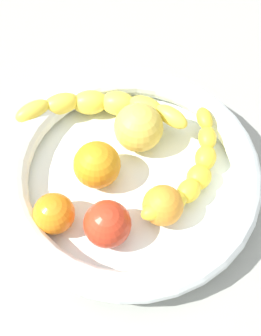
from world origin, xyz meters
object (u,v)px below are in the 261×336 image
at_px(orange_front, 54,214).
at_px(banana_draped_left, 103,106).
at_px(apple_yellow, 139,127).
at_px(banana_draped_right, 193,171).
at_px(orange_mid_right, 163,205).
at_px(orange_mid_left, 97,166).
at_px(tomato_red, 107,224).
at_px(fruit_bowl, 130,174).

bearing_deg(orange_front, banana_draped_left, -14.43).
bearing_deg(banana_draped_left, apple_yellow, -125.37).
distance_m(banana_draped_left, apple_yellow, 0.07).
bearing_deg(banana_draped_right, banana_draped_left, 53.39).
height_order(orange_mid_right, apple_yellow, apple_yellow).
distance_m(banana_draped_right, orange_front, 0.20).
xyz_separation_m(orange_mid_left, apple_yellow, (0.07, -0.05, 0.00)).
xyz_separation_m(banana_draped_right, tomato_red, (-0.09, 0.11, 0.01)).
height_order(fruit_bowl, orange_mid_left, orange_mid_left).
height_order(orange_mid_left, tomato_red, orange_mid_left).
relative_size(tomato_red, apple_yellow, 0.87).
bearing_deg(orange_mid_left, fruit_bowl, -88.42).
bearing_deg(orange_mid_left, tomato_red, -164.83).
relative_size(orange_front, tomato_red, 0.89).
bearing_deg(apple_yellow, orange_front, 144.01).
height_order(banana_draped_right, orange_mid_left, orange_mid_left).
xyz_separation_m(banana_draped_left, orange_mid_right, (-0.16, -0.10, -0.00)).
relative_size(banana_draped_left, orange_mid_left, 3.98).
bearing_deg(orange_front, fruit_bowl, -51.71).
height_order(fruit_bowl, banana_draped_left, banana_draped_left).
relative_size(banana_draped_right, apple_yellow, 2.70).
xyz_separation_m(orange_mid_right, tomato_red, (-0.03, 0.07, 0.00)).
relative_size(orange_mid_left, orange_mid_right, 1.19).
xyz_separation_m(fruit_bowl, orange_front, (-0.07, 0.09, 0.02)).
bearing_deg(banana_draped_right, orange_mid_left, 92.23).
height_order(banana_draped_left, orange_mid_left, orange_mid_left).
bearing_deg(orange_front, orange_mid_left, -33.40).
relative_size(banana_draped_left, orange_mid_right, 4.74).
height_order(fruit_bowl, apple_yellow, apple_yellow).
distance_m(banana_draped_left, orange_mid_right, 0.18).
distance_m(fruit_bowl, orange_front, 0.12).
bearing_deg(banana_draped_left, fruit_bowl, -155.04).
bearing_deg(banana_draped_right, apple_yellow, 52.55).
bearing_deg(fruit_bowl, orange_mid_right, -138.37).
relative_size(fruit_bowl, orange_mid_left, 5.54).
bearing_deg(fruit_bowl, banana_draped_left, 24.96).
distance_m(orange_mid_right, apple_yellow, 0.12).
height_order(orange_mid_left, apple_yellow, apple_yellow).
distance_m(banana_draped_left, banana_draped_right, 0.17).
relative_size(banana_draped_right, orange_mid_left, 2.94).
relative_size(banana_draped_left, banana_draped_right, 1.35).
relative_size(orange_mid_right, apple_yellow, 0.77).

